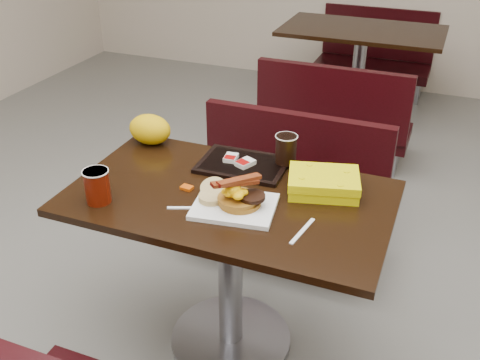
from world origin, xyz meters
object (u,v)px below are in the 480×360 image
at_px(table_far, 358,77).
at_px(paper_bag, 150,129).
at_px(platter, 234,207).
at_px(hashbrown_sleeve_left, 231,158).
at_px(bench_far_n, 373,54).
at_px(bench_near_n, 283,194).
at_px(coffee_cup_far, 286,149).
at_px(knife, 302,231).
at_px(fork, 181,208).
at_px(tray, 243,165).
at_px(pancake_stack, 240,200).
at_px(coffee_cup_near, 97,186).
at_px(bench_far_s, 337,110).
at_px(table_near, 230,273).
at_px(clamshell, 324,183).
at_px(hashbrown_sleeve_right, 245,163).

bearing_deg(table_far, paper_bag, -101.99).
bearing_deg(platter, hashbrown_sleeve_left, 106.19).
bearing_deg(bench_far_n, paper_bag, -99.26).
distance_m(bench_near_n, platter, 0.88).
bearing_deg(coffee_cup_far, knife, -65.29).
distance_m(fork, knife, 0.44).
relative_size(tray, coffee_cup_far, 3.01).
relative_size(pancake_stack, tray, 0.43).
distance_m(bench_near_n, table_far, 1.90).
relative_size(fork, tray, 0.40).
relative_size(coffee_cup_near, paper_bag, 0.67).
relative_size(table_far, coffee_cup_far, 10.26).
relative_size(knife, hashbrown_sleeve_left, 2.52).
distance_m(table_far, fork, 2.78).
bearing_deg(knife, bench_far_s, -161.21).
distance_m(bench_near_n, bench_far_n, 2.60).
bearing_deg(bench_near_n, pancake_stack, -84.74).
bearing_deg(tray, table_near, -83.39).
height_order(fork, knife, same).
bearing_deg(paper_bag, knife, -26.81).
relative_size(table_near, table_far, 1.00).
bearing_deg(clamshell, bench_far_s, 85.55).
height_order(bench_near_n, pancake_stack, pancake_stack).
relative_size(bench_near_n, fork, 7.11).
xyz_separation_m(table_far, platter, (0.05, -2.68, 0.38)).
xyz_separation_m(coffee_cup_near, clamshell, (0.74, 0.37, -0.03)).
xyz_separation_m(pancake_stack, fork, (-0.19, -0.08, -0.03)).
bearing_deg(platter, bench_near_n, 85.58).
bearing_deg(hashbrown_sleeve_right, coffee_cup_near, -109.33).
distance_m(bench_far_s, coffee_cup_far, 1.67).
distance_m(pancake_stack, hashbrown_sleeve_left, 0.34).
height_order(knife, clamshell, clamshell).
bearing_deg(paper_bag, platter, -33.63).
distance_m(bench_far_n, coffee_cup_near, 3.57).
bearing_deg(pancake_stack, table_far, 91.52).
distance_m(coffee_cup_near, hashbrown_sleeve_right, 0.59).
height_order(hashbrown_sleeve_right, coffee_cup_far, coffee_cup_far).
bearing_deg(table_far, pancake_stack, -88.48).
relative_size(table_near, bench_near_n, 1.20).
height_order(tray, hashbrown_sleeve_left, hashbrown_sleeve_left).
relative_size(table_far, coffee_cup_near, 9.50).
xyz_separation_m(table_far, bench_far_n, (0.00, 0.70, -0.02)).
bearing_deg(hashbrown_sleeve_right, fork, -82.17).
relative_size(hashbrown_sleeve_left, coffee_cup_far, 0.58).
bearing_deg(paper_bag, hashbrown_sleeve_left, -6.73).
height_order(bench_far_s, paper_bag, paper_bag).
bearing_deg(pancake_stack, bench_far_s, 92.06).
bearing_deg(coffee_cup_near, tray, 48.84).
xyz_separation_m(table_near, tray, (-0.03, 0.23, 0.38)).
xyz_separation_m(coffee_cup_near, coffee_cup_far, (0.55, 0.52, 0.01)).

